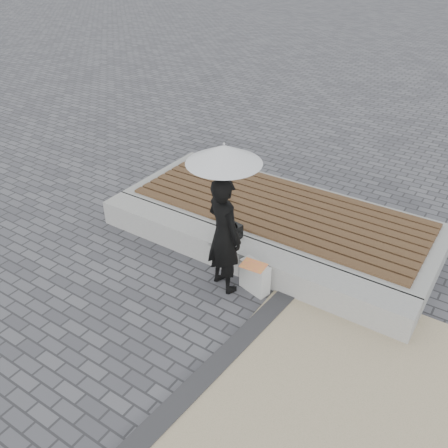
{
  "coord_description": "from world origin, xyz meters",
  "views": [
    {
      "loc": [
        2.92,
        -3.23,
        4.28
      ],
      "look_at": [
        0.05,
        1.12,
        1.0
      ],
      "focal_mm": 38.57,
      "sensor_mm": 36.0,
      "label": 1
    }
  ],
  "objects": [
    {
      "name": "ground",
      "position": [
        0.0,
        0.0,
        0.0
      ],
      "size": [
        80.0,
        80.0,
        0.0
      ],
      "primitive_type": "plane",
      "color": "#535258",
      "rests_on": "ground"
    },
    {
      "name": "edging_band",
      "position": [
        0.75,
        -0.5,
        0.02
      ],
      "size": [
        0.61,
        5.2,
        0.04
      ],
      "primitive_type": "cube",
      "rotation": [
        0.0,
        0.0,
        -0.07
      ],
      "color": "#303032",
      "rests_on": "ground"
    },
    {
      "name": "seating_ledge",
      "position": [
        0.0,
        1.6,
        0.2
      ],
      "size": [
        5.0,
        0.45,
        0.4
      ],
      "primitive_type": "cube",
      "color": "#A7A6A1",
      "rests_on": "ground"
    },
    {
      "name": "timber_platform",
      "position": [
        0.0,
        2.8,
        0.2
      ],
      "size": [
        5.0,
        2.0,
        0.4
      ],
      "primitive_type": "cube",
      "color": "gray",
      "rests_on": "ground"
    },
    {
      "name": "timber_decking",
      "position": [
        0.0,
        2.8,
        0.42
      ],
      "size": [
        4.6,
        1.8,
        0.04
      ],
      "primitive_type": null,
      "color": "brown",
      "rests_on": "timber_platform"
    },
    {
      "name": "woman",
      "position": [
        0.05,
        1.12,
        0.83
      ],
      "size": [
        0.71,
        0.59,
        1.66
      ],
      "primitive_type": "imported",
      "rotation": [
        0.0,
        0.0,
        2.77
      ],
      "color": "black",
      "rests_on": "ground"
    },
    {
      "name": "parasol",
      "position": [
        0.05,
        1.12,
        1.97
      ],
      "size": [
        0.93,
        0.93,
        1.19
      ],
      "rotation": [
        0.0,
        0.0,
        -0.36
      ],
      "color": "silver",
      "rests_on": "ground"
    },
    {
      "name": "handbag",
      "position": [
        -0.2,
        1.73,
        0.51
      ],
      "size": [
        0.31,
        0.15,
        0.21
      ],
      "primitive_type": "cube",
      "rotation": [
        0.0,
        0.0,
        -0.16
      ],
      "color": "black",
      "rests_on": "seating_ledge"
    },
    {
      "name": "canvas_tote",
      "position": [
        0.45,
        1.26,
        0.22
      ],
      "size": [
        0.45,
        0.28,
        0.44
      ],
      "primitive_type": "cube",
      "rotation": [
        0.0,
        0.0,
        -0.25
      ],
      "color": "#B8B9B4",
      "rests_on": "ground"
    },
    {
      "name": "magazine",
      "position": [
        0.45,
        1.21,
        0.45
      ],
      "size": [
        0.34,
        0.26,
        0.01
      ],
      "primitive_type": "cube",
      "rotation": [
        0.0,
        0.0,
        0.07
      ],
      "color": "#DF3449",
      "rests_on": "canvas_tote"
    }
  ]
}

